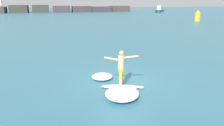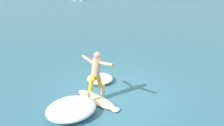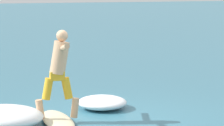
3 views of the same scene
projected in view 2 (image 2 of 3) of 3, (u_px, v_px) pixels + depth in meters
ground_plane at (115, 92)px, 8.01m from camera, size 200.00×200.00×0.00m
surfboard at (97, 99)px, 7.43m from camera, size 2.00×1.04×0.23m
surfer at (96, 72)px, 7.12m from camera, size 1.47×0.81×1.63m
wave_foam_at_tail at (71, 109)px, 6.64m from camera, size 1.90×2.00×0.39m
wave_foam_at_nose at (100, 79)px, 8.78m from camera, size 1.29×1.27×0.26m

